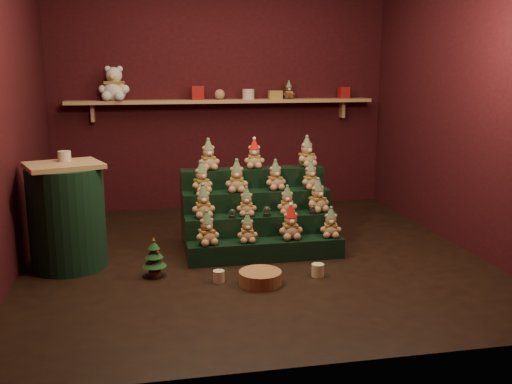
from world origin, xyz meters
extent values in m
plane|color=black|center=(0.00, 0.00, 0.00)|extent=(4.00, 4.00, 0.00)
cube|color=black|center=(0.00, 2.05, 1.40)|extent=(4.00, 0.10, 2.80)
cube|color=black|center=(0.00, -2.05, 1.40)|extent=(4.00, 0.10, 2.80)
cube|color=black|center=(2.05, 0.00, 1.40)|extent=(0.10, 4.00, 2.80)
cube|color=tan|center=(0.00, 1.87, 1.30)|extent=(3.60, 0.26, 0.04)
cube|color=tan|center=(-1.50, 1.94, 1.18)|extent=(0.04, 0.12, 0.20)
cube|color=tan|center=(1.50, 1.94, 1.18)|extent=(0.04, 0.12, 0.20)
cube|color=black|center=(0.09, -0.12, 0.09)|extent=(1.40, 0.22, 0.18)
cube|color=black|center=(0.09, 0.10, 0.18)|extent=(1.40, 0.22, 0.36)
cube|color=black|center=(0.09, 0.32, 0.27)|extent=(1.40, 0.22, 0.54)
cube|color=black|center=(0.09, 0.54, 0.36)|extent=(1.40, 0.22, 0.72)
cylinder|color=black|center=(-0.19, 0.04, 0.37)|extent=(0.06, 0.06, 0.02)
sphere|color=silver|center=(-0.19, 0.04, 0.41)|extent=(0.06, 0.06, 0.06)
cylinder|color=black|center=(0.13, 0.04, 0.37)|extent=(0.07, 0.07, 0.03)
sphere|color=silver|center=(0.13, 0.04, 0.42)|extent=(0.07, 0.07, 0.07)
cylinder|color=black|center=(0.56, 0.04, 0.37)|extent=(0.05, 0.05, 0.02)
sphere|color=silver|center=(0.56, 0.04, 0.41)|extent=(0.06, 0.06, 0.06)
cube|color=tan|center=(-1.60, 0.03, 0.89)|extent=(0.72, 0.66, 0.04)
cylinder|color=black|center=(-1.60, 0.03, 0.43)|extent=(0.63, 0.63, 0.87)
cylinder|color=beige|center=(-1.60, 0.13, 0.95)|extent=(0.11, 0.11, 0.09)
cylinder|color=#442F18|center=(-0.89, -0.36, 0.02)|extent=(0.10, 0.10, 0.05)
cone|color=#163D1C|center=(-0.89, -0.36, 0.14)|extent=(0.20, 0.20, 0.10)
cone|color=#163D1C|center=(-0.89, -0.36, 0.21)|extent=(0.15, 0.15, 0.09)
cone|color=#163D1C|center=(-0.89, -0.36, 0.27)|extent=(0.10, 0.10, 0.07)
cone|color=#C38022|center=(-0.89, -0.36, 0.32)|extent=(0.03, 0.03, 0.03)
cylinder|color=beige|center=(-0.39, -0.58, 0.05)|extent=(0.09, 0.09, 0.09)
cylinder|color=beige|center=(0.42, -0.61, 0.05)|extent=(0.10, 0.10, 0.10)
cylinder|color=#9E6A40|center=(-0.08, -0.69, 0.05)|extent=(0.41, 0.41, 0.11)
cube|color=maroon|center=(-0.30, 1.85, 1.40)|extent=(0.14, 0.14, 0.16)
cylinder|color=beige|center=(0.30, 1.85, 1.38)|extent=(0.14, 0.14, 0.12)
cube|color=maroon|center=(1.48, 1.85, 1.39)|extent=(0.12, 0.12, 0.14)
sphere|color=tan|center=(-0.04, 1.85, 1.38)|extent=(0.12, 0.12, 0.12)
cube|color=orange|center=(0.62, 1.85, 1.37)|extent=(0.16, 0.10, 0.10)
camera|label=1|loc=(-0.94, -4.86, 1.66)|focal=40.00mm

